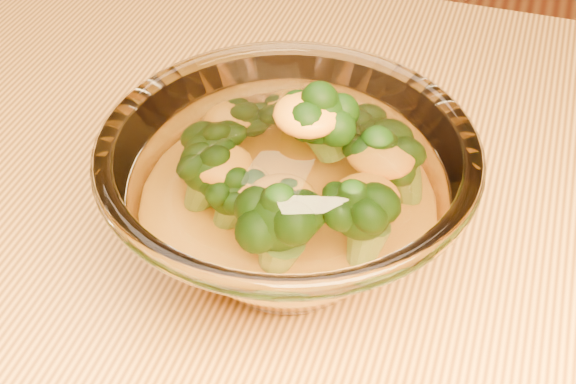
% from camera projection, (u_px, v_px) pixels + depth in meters
% --- Properties ---
extents(glass_bowl, '(0.22, 0.22, 0.10)m').
position_uv_depth(glass_bowl, '(288.00, 198.00, 0.48)').
color(glass_bowl, white).
rests_on(glass_bowl, table).
extents(cheese_sauce, '(0.13, 0.13, 0.04)m').
position_uv_depth(cheese_sauce, '(288.00, 223.00, 0.49)').
color(cheese_sauce, orange).
rests_on(cheese_sauce, glass_bowl).
extents(broccoli_heap, '(0.14, 0.14, 0.09)m').
position_uv_depth(broccoli_heap, '(302.00, 169.00, 0.47)').
color(broccoli_heap, black).
rests_on(broccoli_heap, cheese_sauce).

